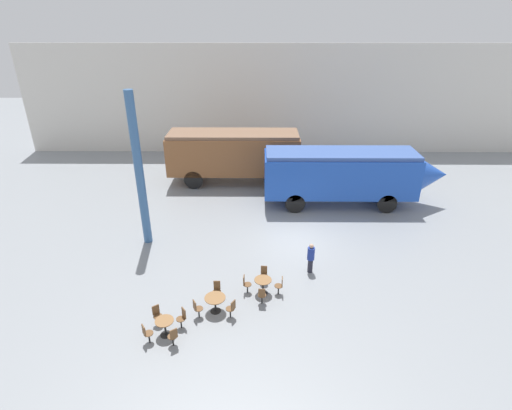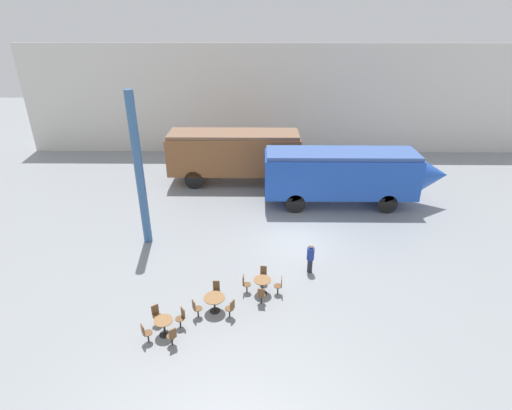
{
  "view_description": "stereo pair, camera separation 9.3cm",
  "coord_description": "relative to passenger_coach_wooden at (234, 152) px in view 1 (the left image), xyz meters",
  "views": [
    {
      "loc": [
        -2.04,
        -18.76,
        11.14
      ],
      "look_at": [
        -2.18,
        1.0,
        1.6
      ],
      "focal_mm": 28.0,
      "sensor_mm": 36.0,
      "label": 1
    },
    {
      "loc": [
        -1.95,
        -18.76,
        11.14
      ],
      "look_at": [
        -2.18,
        1.0,
        1.6
      ],
      "focal_mm": 28.0,
      "sensor_mm": 36.0,
      "label": 2
    }
  ],
  "objects": [
    {
      "name": "cafe_chair_3",
      "position": [
        1.93,
        -13.63,
        -1.73
      ],
      "size": [
        0.36,
        0.36,
        0.87
      ],
      "rotation": [
        0.0,
        0.0,
        7.79
      ],
      "color": "black",
      "rests_on": "ground_plane"
    },
    {
      "name": "cafe_chair_1",
      "position": [
        -0.68,
        -14.47,
        -1.73
      ],
      "size": [
        0.4,
        0.39,
        0.87
      ],
      "rotation": [
        0.0,
        0.0,
        6.81
      ],
      "color": "black",
      "rests_on": "ground_plane"
    },
    {
      "name": "cafe_chair_4",
      "position": [
        2.73,
        -12.93,
        -1.73
      ],
      "size": [
        0.36,
        0.36,
        0.87
      ],
      "rotation": [
        0.0,
        0.0,
        9.36
      ],
      "color": "black",
      "rests_on": "ground_plane"
    },
    {
      "name": "support_pillar",
      "position": [
        -4.18,
        -8.46,
        1.76
      ],
      "size": [
        0.44,
        0.44,
        8.0
      ],
      "color": "#386093",
      "rests_on": "ground_plane"
    },
    {
      "name": "cafe_chair_10",
      "position": [
        -2.35,
        -15.86,
        -1.73
      ],
      "size": [
        0.4,
        0.4,
        0.87
      ],
      "rotation": [
        0.0,
        0.0,
        13.2
      ],
      "color": "black",
      "rests_on": "ground_plane"
    },
    {
      "name": "cafe_chair_8",
      "position": [
        -1.17,
        -15.0,
        -1.73
      ],
      "size": [
        0.4,
        0.4,
        0.87
      ],
      "rotation": [
        0.0,
        0.0,
        10.06
      ],
      "color": "black",
      "rests_on": "ground_plane"
    },
    {
      "name": "visitor_person",
      "position": [
        4.23,
        -11.24,
        -1.42
      ],
      "size": [
        0.34,
        0.34,
        1.53
      ],
      "color": "#262633",
      "rests_on": "ground_plane"
    },
    {
      "name": "cafe_chair_7",
      "position": [
        -1.33,
        -16.01,
        -1.73
      ],
      "size": [
        0.4,
        0.4,
        0.87
      ],
      "rotation": [
        0.0,
        0.0,
        8.49
      ],
      "color": "black",
      "rests_on": "ground_plane"
    },
    {
      "name": "cafe_chair_0",
      "position": [
        0.01,
        -13.26,
        -1.73
      ],
      "size": [
        0.36,
        0.36,
        0.87
      ],
      "rotation": [
        0.0,
        0.0,
        4.72
      ],
      "color": "black",
      "rests_on": "ground_plane"
    },
    {
      "name": "cafe_table_near",
      "position": [
        0.01,
        -14.07,
        -1.68
      ],
      "size": [
        0.87,
        0.87,
        0.7
      ],
      "color": "black",
      "rests_on": "ground_plane"
    },
    {
      "name": "cafe_table_mid",
      "position": [
        1.98,
        -12.88,
        -1.69
      ],
      "size": [
        0.76,
        0.76,
        0.73
      ],
      "color": "black",
      "rests_on": "ground_plane"
    },
    {
      "name": "passenger_coach_wooden",
      "position": [
        0.0,
        0.0,
        0.0
      ],
      "size": [
        9.18,
        2.82,
        3.69
      ],
      "color": "brown",
      "rests_on": "ground_plane"
    },
    {
      "name": "cafe_chair_2",
      "position": [
        0.71,
        -14.47,
        -1.73
      ],
      "size": [
        0.4,
        0.39,
        0.87
      ],
      "rotation": [
        0.0,
        0.0,
        8.91
      ],
      "color": "black",
      "rests_on": "ground_plane"
    },
    {
      "name": "backdrop_wall",
      "position": [
        3.82,
        7.07,
        2.26
      ],
      "size": [
        44.0,
        0.15,
        9.0
      ],
      "color": "silver",
      "rests_on": "ground_plane"
    },
    {
      "name": "ground_plane",
      "position": [
        3.82,
        -8.25,
        -2.24
      ],
      "size": [
        80.0,
        80.0,
        0.0
      ],
      "primitive_type": "plane",
      "color": "gray"
    },
    {
      "name": "cafe_table_far",
      "position": [
        -1.76,
        -15.43,
        -1.73
      ],
      "size": [
        0.71,
        0.71,
        0.71
      ],
      "color": "black",
      "rests_on": "ground_plane"
    },
    {
      "name": "cafe_chair_9",
      "position": [
        -2.19,
        -14.84,
        -1.73
      ],
      "size": [
        0.4,
        0.4,
        0.87
      ],
      "rotation": [
        0.0,
        0.0,
        11.63
      ],
      "color": "black",
      "rests_on": "ground_plane"
    },
    {
      "name": "cafe_chair_5",
      "position": [
        2.03,
        -12.13,
        -1.73
      ],
      "size": [
        0.36,
        0.36,
        0.87
      ],
      "rotation": [
        0.0,
        0.0,
        10.93
      ],
      "color": "black",
      "rests_on": "ground_plane"
    },
    {
      "name": "streamlined_locomotive",
      "position": [
        7.62,
        -3.7,
        -0.12
      ],
      "size": [
        11.37,
        2.73,
        3.53
      ],
      "color": "blue",
      "rests_on": "ground_plane"
    },
    {
      "name": "cafe_chair_6",
      "position": [
        1.23,
        -12.83,
        -1.73
      ],
      "size": [
        0.36,
        0.36,
        0.87
      ],
      "rotation": [
        0.0,
        0.0,
        12.5
      ],
      "color": "black",
      "rests_on": "ground_plane"
    }
  ]
}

